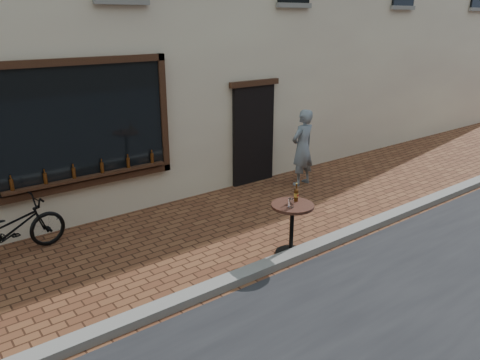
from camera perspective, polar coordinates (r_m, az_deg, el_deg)
ground at (r=7.32m, az=7.07°, el=-10.32°), size 90.00×90.00×0.00m
kerb at (r=7.42m, az=6.00°, el=-9.34°), size 90.00×0.25×0.12m
cargo_bicycle at (r=8.15m, az=-26.49°, el=-5.49°), size 2.06×0.83×0.98m
bistro_table at (r=7.39m, az=6.37°, el=-4.71°), size 0.67×0.67×1.15m
pedestrian at (r=10.51m, az=7.64°, el=3.92°), size 0.67×0.48×1.71m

